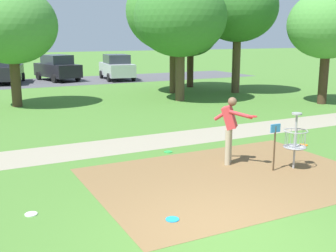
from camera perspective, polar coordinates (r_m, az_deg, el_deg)
ground_plane at (r=7.14m, az=7.98°, el=-14.43°), size 160.00×160.00×0.00m
dirt_tee_pad at (r=9.78m, az=8.56°, el=-6.89°), size 6.33×4.49×0.01m
disc_golf_basket at (r=10.49m, az=16.73°, el=-1.70°), size 0.98×0.58×1.39m
player_throwing at (r=10.51m, az=8.45°, el=0.02°), size 0.68×1.07×1.71m
frisbee_near_basket at (r=8.15m, az=-18.22°, el=-11.38°), size 0.22×0.22×0.02m
frisbee_by_tee at (r=11.68m, az=0.02°, el=-3.55°), size 0.24×0.24×0.02m
frisbee_mid_grass at (r=13.04m, az=18.03°, el=-2.48°), size 0.25×0.25×0.02m
frisbee_far_left at (r=7.55m, az=0.60°, el=-12.65°), size 0.24×0.24×0.02m
tree_near_right at (r=20.75m, az=1.70°, el=14.63°), size 4.50×4.50×5.98m
tree_mid_left at (r=26.43m, az=3.11°, el=12.57°), size 3.39×3.39×4.81m
tree_mid_center at (r=20.21m, az=-20.63°, el=12.74°), size 4.05×4.05×5.37m
tree_mid_right at (r=21.08m, az=20.99°, el=12.76°), size 3.67×3.67×5.25m
tree_far_left at (r=23.68m, az=0.84°, el=15.38°), size 5.29×5.29×6.75m
tree_far_center at (r=24.08m, az=9.56°, el=15.61°), size 4.40×4.40×6.57m
parking_lot_strip at (r=30.25m, az=-19.88°, el=5.48°), size 36.00×6.00×0.01m
parked_car_center_left at (r=30.67m, az=-21.17°, el=7.19°), size 2.74×4.51×1.84m
parked_car_center_right at (r=31.41m, az=-14.89°, el=7.70°), size 2.71×4.50×1.84m
parked_car_rightmost at (r=31.26m, az=-7.03°, el=8.00°), size 2.33×4.38×1.84m
gravel_path at (r=12.30m, az=-8.47°, el=-2.91°), size 40.00×1.77×0.00m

